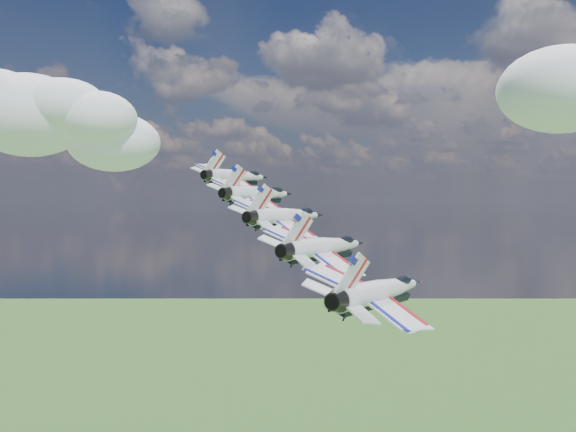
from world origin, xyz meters
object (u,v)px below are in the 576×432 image
Objects in this scene: jet_3 at (326,247)px; jet_4 at (382,291)px; jet_0 at (238,176)px; jet_1 at (260,193)px; jet_2 at (288,216)px.

jet_3 reaches higher than jet_4.
jet_0 is at bearing 145.15° from jet_4.
jet_3 is at bearing -34.85° from jet_0.
jet_1 is (8.79, -6.87, -2.56)m from jet_0.
jet_1 reaches higher than jet_4.
jet_4 is at bearing -34.85° from jet_3.
jet_0 is at bearing 145.15° from jet_3.
jet_1 is at bearing 145.15° from jet_4.
jet_0 is 1.00× the size of jet_4.
jet_3 is 11.45m from jet_4.
jet_0 reaches higher than jet_2.
jet_0 is 1.00× the size of jet_3.
jet_1 is 1.00× the size of jet_3.
jet_4 is (8.79, -6.87, -2.56)m from jet_3.
jet_0 is at bearing 145.15° from jet_1.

